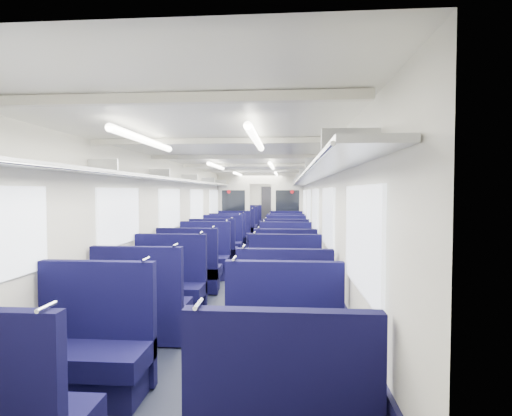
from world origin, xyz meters
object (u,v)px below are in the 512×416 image
Objects in this scene: seat_12 at (213,252)px; seat_22 at (244,227)px; seat_4 at (142,311)px; seat_27 at (286,223)px; seat_5 at (284,316)px; seat_26 at (250,222)px; bulkhead at (260,208)px; seat_13 at (286,253)px; seat_25 at (286,225)px; seat_3 at (284,354)px; seat_8 at (189,272)px; seat_7 at (285,290)px; seat_17 at (286,241)px; seat_24 at (247,225)px; seat_20 at (241,229)px; end_door at (269,207)px; seat_2 at (90,354)px; seat_9 at (285,274)px; seat_23 at (286,227)px; seat_6 at (168,289)px; seat_11 at (285,261)px; seat_18 at (234,235)px; seat_16 at (228,240)px; seat_15 at (286,246)px; seat_14 at (222,245)px; seat_19 at (286,236)px; seat_21 at (286,230)px; seat_10 at (204,260)px.

seat_12 is 6.67m from seat_22.
seat_4 and seat_27 have the same top height.
seat_26 is at bearing 96.95° from seat_5.
bulkhead is 2.39× the size of seat_13.
seat_25 is at bearing 77.98° from bulkhead.
seat_8 is at bearing 116.15° from seat_3.
seat_22 is at bearing 90.00° from seat_12.
seat_4 is 1.00× the size of seat_7.
seat_17 is 5.72m from seat_24.
seat_8 and seat_25 have the same top height.
seat_3 is at bearing -81.53° from seat_20.
seat_20 is 1.00× the size of seat_27.
end_door is 1.77m from seat_27.
seat_22 is at bearing 90.00° from seat_2.
seat_23 is (0.00, 8.85, 0.00)m from seat_9.
seat_6 and seat_11 have the same top height.
seat_20 is at bearing 100.56° from seat_7.
seat_26 is (-1.66, 6.78, 0.00)m from seat_17.
seat_2 and seat_22 have the same top height.
seat_7 is (0.00, 2.24, 0.00)m from seat_3.
seat_18 is at bearing -111.43° from seat_25.
seat_15 is at bearing -33.16° from seat_16.
seat_3 is 4.58m from seat_11.
seat_3 is 3.77m from seat_8.
seat_12 is at bearing -90.00° from seat_26.
bulkhead reaches higher than seat_12.
seat_24 is at bearing -144.92° from seat_27.
seat_14 is 1.66m from seat_15.
seat_3 is 7.88m from seat_17.
seat_2 is 1.00× the size of seat_6.
seat_2 is 5.77m from seat_12.
seat_20 is at bearing 90.00° from seat_16.
seat_3 is 1.00× the size of seat_6.
seat_23 is (1.66, 3.01, 0.00)m from seat_18.
seat_26 is (0.00, 3.52, 0.00)m from seat_20.
seat_21 is (0.00, 2.04, 0.00)m from seat_19.
seat_9 is 7.88m from seat_21.
seat_9 is at bearing -90.00° from seat_13.
seat_2 is at bearing -115.69° from seat_9.
seat_16 is (0.00, 1.10, 0.00)m from seat_14.
bulkhead is 3.06m from seat_22.
seat_6 is 5.84m from seat_16.
seat_27 is (1.66, 9.92, 0.00)m from seat_10.
seat_11 is 2.32m from seat_15.
seat_23 is (1.66, 4.20, 0.00)m from seat_16.
seat_8 is 11.29m from seat_26.
bulkhead is 2.39× the size of seat_19.
seat_17 is (1.66, 3.29, 0.00)m from seat_10.
end_door is at bearing 57.05° from seat_26.
seat_7 is 1.09m from seat_9.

